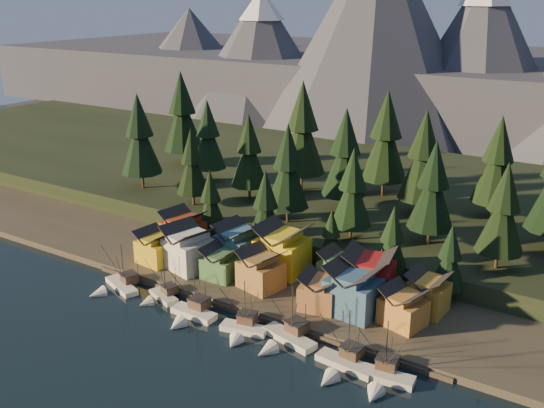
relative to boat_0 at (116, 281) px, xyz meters
The scene contains 44 objects.
ground 31.81m from the boat_0, 17.52° to the right, with size 500.00×500.00×0.00m, color black.
shore_strip 42.95m from the boat_0, 45.17° to the left, with size 400.00×50.00×1.50m, color #3A342A.
hillside 85.96m from the boat_0, 69.38° to the left, with size 420.00×100.00×6.00m, color black.
dock 31.09m from the boat_0, 12.92° to the left, with size 80.00×4.00×1.00m, color #4F4639.
mountain_ridge 207.09m from the boat_0, 82.72° to the left, with size 560.00×190.00×90.00m.
boat_0 is the anchor object (origin of this frame).
boat_1 11.01m from the boat_0, ahead, with size 8.33×8.85×10.12m.
boat_2 20.97m from the boat_0, ahead, with size 9.66×10.49×12.08m.
boat_3 32.70m from the boat_0, ahead, with size 9.54×10.08×11.30m.
boat_4 41.02m from the boat_0, ahead, with size 11.62×12.21×12.16m.
boat_5 53.33m from the boat_0, ahead, with size 11.01×11.80×11.66m.
boat_6 60.32m from the boat_0, ahead, with size 10.55×11.33×11.67m.
house_front_0 13.26m from the boat_0, 89.81° to the left, with size 8.46×8.09×7.72m.
house_front_1 17.20m from the boat_0, 60.24° to the left, with size 11.47×11.19×9.87m.
house_front_2 22.52m from the boat_0, 39.88° to the left, with size 7.24×7.30×6.95m.
house_front_3 31.05m from the boat_0, 28.87° to the left, with size 9.59×9.30×8.27m.
house_front_4 43.60m from the boat_0, 18.42° to the left, with size 8.29×8.74×7.19m.
house_front_5 50.34m from the boat_0, 17.68° to the left, with size 10.17×9.39×9.96m.
house_front_6 59.73m from the boat_0, 15.63° to the left, with size 8.96×8.67×7.44m.
house_back_0 22.66m from the boat_0, 89.65° to the left, with size 9.99×9.70×9.47m.
house_back_1 27.62m from the boat_0, 52.66° to the left, with size 9.83×9.92×9.72m.
house_back_2 36.16m from the boat_0, 41.54° to the left, with size 10.46×9.64×10.86m.
house_back_3 47.40m from the boat_0, 30.66° to the left, with size 8.39×7.63×7.87m.
house_back_4 52.97m from the boat_0, 24.99° to the left, with size 10.95×10.65×10.36m.
house_back_5 64.04m from the boat_0, 21.34° to the left, with size 7.78×7.86×8.09m.
tree_hill_0 56.31m from the boat_0, 126.78° to the left, with size 11.83×11.83×27.56m.
tree_hill_1 64.10m from the boat_0, 108.65° to the left, with size 10.57×10.57×24.62m.
tree_hill_2 42.51m from the boat_0, 104.20° to the left, with size 8.91×8.91×20.77m.
tree_hill_3 53.24m from the boat_0, 89.69° to the left, with size 10.25×10.25×23.88m.
tree_hill_4 69.25m from the boat_0, 82.80° to the left, with size 13.43×13.43×31.28m.
tree_hill_5 47.72m from the boat_0, 65.69° to the left, with size 10.66×10.66×24.82m.
tree_hill_6 64.16m from the boat_0, 64.65° to the left, with size 11.61×11.61×27.04m.
tree_hill_7 55.19m from the boat_0, 46.67° to the left, with size 9.36×9.36×21.80m.
tree_hill_8 78.85m from the boat_0, 54.67° to the left, with size 11.74×11.74×27.34m.
tree_hill_9 71.35m from the boat_0, 41.00° to the left, with size 10.34×10.34×24.10m.
tree_hill_10 94.50m from the boat_0, 49.45° to the left, with size 11.24×11.24×26.18m.
tree_hill_11 81.02m from the boat_0, 30.64° to the left, with size 9.74×9.74×22.69m.
tree_hill_15 81.07m from the boat_0, 67.32° to the left, with size 12.73×12.73×29.65m.
tree_hill_16 80.85m from the boat_0, 118.87° to the left, with size 13.14×13.14×30.62m.
tree_shore_0 31.92m from the boat_0, 85.74° to the left, with size 7.72×7.72×17.99m.
tree_shore_1 37.06m from the boat_0, 59.03° to the left, with size 8.77×8.77×20.42m.
tree_shore_2 47.14m from the boat_0, 40.80° to the left, with size 6.04×6.04×14.07m.
tree_shore_3 58.62m from the boat_0, 31.71° to the left, with size 7.54×7.54×17.57m.
tree_shore_4 68.91m from the boat_0, 26.42° to the left, with size 6.86×6.86×15.98m.
Camera 1 is at (58.87, -71.02, 59.68)m, focal length 40.00 mm.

